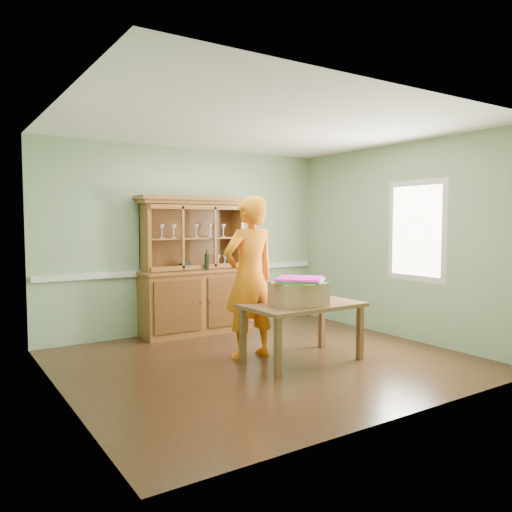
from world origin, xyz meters
TOP-DOWN VIEW (x-y plane):
  - floor at (0.00, 0.00)m, footprint 4.50×4.50m
  - ceiling at (0.00, 0.00)m, footprint 4.50×4.50m
  - wall_back at (0.00, 2.00)m, footprint 4.50×0.00m
  - wall_left at (-2.25, 0.00)m, footprint 0.00×4.00m
  - wall_right at (2.25, 0.00)m, footprint 0.00×4.00m
  - wall_front at (0.00, -2.00)m, footprint 4.50×0.00m
  - chair_rail at (0.00, 1.98)m, footprint 4.41×0.05m
  - framed_map at (-2.23, 0.30)m, footprint 0.03×0.60m
  - window_panel at (2.23, -0.30)m, footprint 0.03×0.96m
  - china_hutch at (-0.03, 1.78)m, footprint 1.68×0.56m
  - dining_table at (0.36, -0.22)m, footprint 1.37×0.84m
  - cardboard_box at (0.24, -0.29)m, footprint 0.63×0.53m
  - kite_stack at (0.26, -0.32)m, footprint 0.69×0.69m
  - person at (-0.07, 0.24)m, footprint 0.72×0.49m

SIDE VIEW (x-z plane):
  - floor at x=0.00m, z-range 0.00..0.00m
  - dining_table at x=0.36m, z-range 0.26..0.94m
  - china_hutch at x=-0.03m, z-range -0.29..1.69m
  - cardboard_box at x=0.24m, z-range 0.68..0.94m
  - chair_rail at x=0.00m, z-range 0.86..0.94m
  - person at x=-0.07m, z-range 0.00..1.92m
  - kite_stack at x=0.26m, z-range 0.94..0.99m
  - wall_back at x=0.00m, z-range -0.90..3.60m
  - wall_left at x=-2.25m, z-range -0.65..3.35m
  - wall_right at x=2.25m, z-range -0.65..3.35m
  - wall_front at x=0.00m, z-range -0.90..3.60m
  - window_panel at x=2.23m, z-range 0.82..2.18m
  - framed_map at x=-2.23m, z-range 1.32..1.78m
  - ceiling at x=0.00m, z-range 2.70..2.70m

